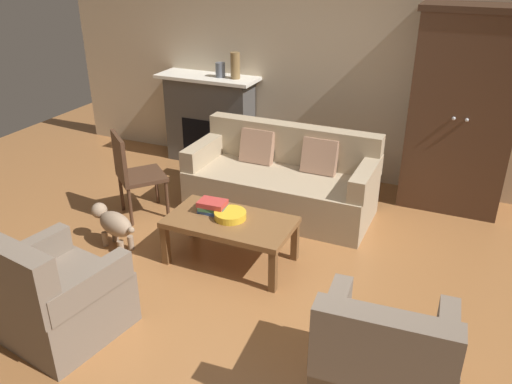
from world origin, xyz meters
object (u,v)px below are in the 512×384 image
at_px(fruit_bowl, 230,215).
at_px(mantel_vase_bronze, 235,66).
at_px(armoire, 462,112).
at_px(dog, 114,223).
at_px(book_stack, 213,206).
at_px(couch, 282,182).
at_px(armchair_near_right, 383,365).
at_px(coffee_table, 230,225).
at_px(fireplace, 210,119).
at_px(armchair_near_left, 55,297).
at_px(mantel_vase_slate, 220,70).
at_px(side_chair_wooden, 132,170).

relative_size(fruit_bowl, mantel_vase_bronze, 0.91).
bearing_deg(armoire, dog, -141.77).
relative_size(armoire, book_stack, 7.88).
bearing_deg(book_stack, fruit_bowl, -12.95).
bearing_deg(dog, fruit_bowl, 12.26).
height_order(armoire, dog, armoire).
bearing_deg(couch, book_stack, -103.25).
xyz_separation_m(armoire, armchair_near_right, (-0.11, -3.03, -0.72)).
bearing_deg(coffee_table, armchair_near_right, -34.82).
distance_m(armoire, couch, 1.95).
relative_size(fireplace, coffee_table, 1.15).
distance_m(couch, book_stack, 1.10).
distance_m(armchair_near_left, armchair_near_right, 2.27).
xyz_separation_m(mantel_vase_slate, armchair_near_right, (2.66, -3.09, -0.89)).
distance_m(book_stack, mantel_vase_bronze, 2.23).
xyz_separation_m(fruit_bowl, armchair_near_right, (1.55, -1.10, -0.14)).
bearing_deg(armoire, fireplace, 178.49).
height_order(mantel_vase_slate, mantel_vase_bronze, mantel_vase_bronze).
bearing_deg(mantel_vase_slate, fruit_bowl, -61.05).
distance_m(couch, mantel_vase_slate, 1.71).
relative_size(armoire, mantel_vase_slate, 11.99).
bearing_deg(fireplace, fruit_bowl, -57.47).
bearing_deg(book_stack, couch, 76.75).
height_order(fruit_bowl, dog, fruit_bowl).
distance_m(fireplace, armchair_near_left, 3.45).
relative_size(couch, book_stack, 7.32).
bearing_deg(book_stack, armchair_near_right, -33.23).
relative_size(book_stack, dog, 0.47).
bearing_deg(couch, side_chair_wooden, -150.69).
bearing_deg(armchair_near_right, mantel_vase_bronze, 128.45).
relative_size(fireplace, armchair_near_right, 1.43).
bearing_deg(armoire, side_chair_wooden, -151.75).
height_order(book_stack, armchair_near_right, armchair_near_right).
height_order(fruit_bowl, mantel_vase_bronze, mantel_vase_bronze).
distance_m(mantel_vase_slate, mantel_vase_bronze, 0.21).
bearing_deg(armchair_near_left, coffee_table, 62.22).
distance_m(armoire, dog, 3.60).
height_order(mantel_vase_bronze, side_chair_wooden, mantel_vase_bronze).
bearing_deg(fruit_bowl, armchair_near_left, -117.04).
distance_m(coffee_table, mantel_vase_slate, 2.45).
bearing_deg(mantel_vase_slate, armoire, -1.24).
bearing_deg(mantel_vase_bronze, dog, -94.78).
bearing_deg(fruit_bowl, armoire, 49.26).
height_order(fireplace, book_stack, fireplace).
height_order(coffee_table, book_stack, book_stack).
xyz_separation_m(armoire, side_chair_wooden, (-2.94, -1.58, -0.53)).
height_order(fireplace, couch, fireplace).
relative_size(fireplace, dog, 2.26).
distance_m(fruit_bowl, armchair_near_left, 1.55).
distance_m(coffee_table, armchair_near_right, 1.88).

